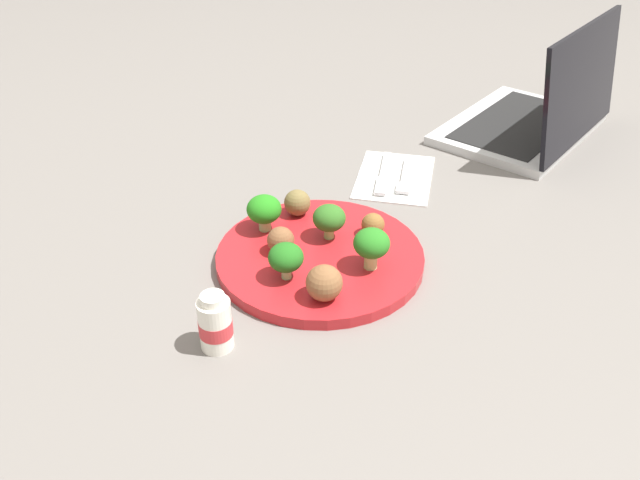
{
  "coord_description": "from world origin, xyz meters",
  "views": [
    {
      "loc": [
        0.69,
        0.24,
        0.53
      ],
      "look_at": [
        0.0,
        0.0,
        0.04
      ],
      "focal_mm": 37.4,
      "sensor_mm": 36.0,
      "label": 1
    }
  ],
  "objects_px": {
    "meatball_mid_left": "(324,283)",
    "yogurt_bottle": "(215,324)",
    "meatball_front_right": "(297,203)",
    "knife": "(384,175)",
    "broccoli_floret_front_right": "(326,218)",
    "broccoli_floret_far_rim": "(264,210)",
    "meatball_back_right": "(281,240)",
    "broccoli_floret_back_left": "(372,244)",
    "broccoli_floret_center": "(286,258)",
    "meatball_front_left": "(373,225)",
    "laptop": "(536,115)",
    "fork": "(405,177)",
    "napkin": "(395,177)",
    "plate": "(320,257)"
  },
  "relations": [
    {
      "from": "plate",
      "to": "fork",
      "type": "distance_m",
      "value": 0.27
    },
    {
      "from": "broccoli_floret_back_left",
      "to": "meatball_back_right",
      "type": "height_order",
      "value": "broccoli_floret_back_left"
    },
    {
      "from": "broccoli_floret_front_right",
      "to": "meatball_front_left",
      "type": "xyz_separation_m",
      "value": [
        -0.03,
        0.06,
        -0.01
      ]
    },
    {
      "from": "meatball_mid_left",
      "to": "napkin",
      "type": "relative_size",
      "value": 0.27
    },
    {
      "from": "meatball_front_right",
      "to": "laptop",
      "type": "relative_size",
      "value": 0.1
    },
    {
      "from": "meatball_front_right",
      "to": "plate",
      "type": "bearing_deg",
      "value": 37.43
    },
    {
      "from": "broccoli_floret_back_left",
      "to": "meatball_front_right",
      "type": "height_order",
      "value": "broccoli_floret_back_left"
    },
    {
      "from": "laptop",
      "to": "broccoli_floret_front_right",
      "type": "bearing_deg",
      "value": -27.79
    },
    {
      "from": "meatball_front_left",
      "to": "meatball_front_right",
      "type": "height_order",
      "value": "meatball_front_right"
    },
    {
      "from": "plate",
      "to": "napkin",
      "type": "relative_size",
      "value": 1.65
    },
    {
      "from": "meatball_back_right",
      "to": "meatball_mid_left",
      "type": "distance_m",
      "value": 0.11
    },
    {
      "from": "broccoli_floret_back_left",
      "to": "meatball_mid_left",
      "type": "bearing_deg",
      "value": -24.87
    },
    {
      "from": "fork",
      "to": "yogurt_bottle",
      "type": "xyz_separation_m",
      "value": [
        0.45,
        -0.12,
        0.03
      ]
    },
    {
      "from": "meatball_front_left",
      "to": "knife",
      "type": "distance_m",
      "value": 0.2
    },
    {
      "from": "meatball_back_right",
      "to": "laptop",
      "type": "height_order",
      "value": "laptop"
    },
    {
      "from": "broccoli_floret_far_rim",
      "to": "meatball_mid_left",
      "type": "xyz_separation_m",
      "value": [
        0.12,
        0.13,
        -0.01
      ]
    },
    {
      "from": "broccoli_floret_front_right",
      "to": "broccoli_floret_far_rim",
      "type": "bearing_deg",
      "value": -83.52
    },
    {
      "from": "meatball_front_right",
      "to": "fork",
      "type": "distance_m",
      "value": 0.22
    },
    {
      "from": "broccoli_floret_front_right",
      "to": "knife",
      "type": "relative_size",
      "value": 0.34
    },
    {
      "from": "broccoli_floret_center",
      "to": "napkin",
      "type": "xyz_separation_m",
      "value": [
        -0.33,
        0.06,
        -0.04
      ]
    },
    {
      "from": "broccoli_floret_center",
      "to": "meatball_back_right",
      "type": "height_order",
      "value": "broccoli_floret_center"
    },
    {
      "from": "broccoli_floret_center",
      "to": "yogurt_bottle",
      "type": "relative_size",
      "value": 0.67
    },
    {
      "from": "broccoli_floret_center",
      "to": "broccoli_floret_back_left",
      "type": "height_order",
      "value": "broccoli_floret_back_left"
    },
    {
      "from": "plate",
      "to": "knife",
      "type": "bearing_deg",
      "value": 174.92
    },
    {
      "from": "meatball_mid_left",
      "to": "yogurt_bottle",
      "type": "xyz_separation_m",
      "value": [
        0.1,
        -0.09,
        -0.01
      ]
    },
    {
      "from": "meatball_back_right",
      "to": "napkin",
      "type": "distance_m",
      "value": 0.3
    },
    {
      "from": "meatball_front_right",
      "to": "fork",
      "type": "height_order",
      "value": "meatball_front_right"
    },
    {
      "from": "broccoli_floret_center",
      "to": "meatball_front_right",
      "type": "distance_m",
      "value": 0.16
    },
    {
      "from": "broccoli_floret_back_left",
      "to": "yogurt_bottle",
      "type": "relative_size",
      "value": 0.77
    },
    {
      "from": "napkin",
      "to": "laptop",
      "type": "height_order",
      "value": "laptop"
    },
    {
      "from": "broccoli_floret_far_rim",
      "to": "napkin",
      "type": "height_order",
      "value": "broccoli_floret_far_rim"
    },
    {
      "from": "plate",
      "to": "knife",
      "type": "distance_m",
      "value": 0.26
    },
    {
      "from": "meatball_mid_left",
      "to": "napkin",
      "type": "distance_m",
      "value": 0.36
    },
    {
      "from": "napkin",
      "to": "knife",
      "type": "distance_m",
      "value": 0.02
    },
    {
      "from": "meatball_front_right",
      "to": "yogurt_bottle",
      "type": "relative_size",
      "value": 0.52
    },
    {
      "from": "meatball_back_right",
      "to": "laptop",
      "type": "relative_size",
      "value": 0.1
    },
    {
      "from": "broccoli_floret_front_right",
      "to": "plate",
      "type": "bearing_deg",
      "value": 6.44
    },
    {
      "from": "meatball_front_right",
      "to": "knife",
      "type": "distance_m",
      "value": 0.2
    },
    {
      "from": "meatball_front_right",
      "to": "broccoli_floret_back_left",
      "type": "bearing_deg",
      "value": 55.69
    },
    {
      "from": "broccoli_floret_back_left",
      "to": "laptop",
      "type": "height_order",
      "value": "laptop"
    },
    {
      "from": "meatball_back_right",
      "to": "laptop",
      "type": "bearing_deg",
      "value": 150.74
    },
    {
      "from": "napkin",
      "to": "fork",
      "type": "relative_size",
      "value": 1.4
    },
    {
      "from": "broccoli_floret_front_right",
      "to": "meatball_mid_left",
      "type": "xyz_separation_m",
      "value": [
        0.13,
        0.04,
        -0.01
      ]
    },
    {
      "from": "broccoli_floret_center",
      "to": "broccoli_floret_far_rim",
      "type": "relative_size",
      "value": 0.93
    },
    {
      "from": "broccoli_floret_center",
      "to": "meatball_back_right",
      "type": "relative_size",
      "value": 1.34
    },
    {
      "from": "broccoli_floret_front_right",
      "to": "fork",
      "type": "relative_size",
      "value": 0.41
    },
    {
      "from": "meatball_back_right",
      "to": "yogurt_bottle",
      "type": "distance_m",
      "value": 0.18
    },
    {
      "from": "plate",
      "to": "fork",
      "type": "relative_size",
      "value": 2.31
    },
    {
      "from": "napkin",
      "to": "fork",
      "type": "xyz_separation_m",
      "value": [
        0.01,
        0.02,
        0.0
      ]
    },
    {
      "from": "yogurt_bottle",
      "to": "laptop",
      "type": "bearing_deg",
      "value": 156.79
    }
  ]
}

